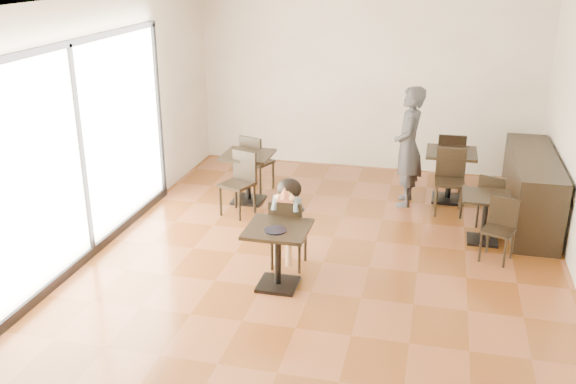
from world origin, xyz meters
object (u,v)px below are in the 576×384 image
(cafe_table_mid, at_px, (485,219))
(cafe_table_left, at_px, (248,178))
(child_chair, at_px, (289,232))
(chair_left_b, at_px, (237,185))
(child_table, at_px, (278,257))
(chair_mid_a, at_px, (493,200))
(child, at_px, (289,223))
(chair_left_a, at_px, (258,162))
(chair_back_a, at_px, (450,161))
(adult_patron, at_px, (408,147))
(cafe_table_back, at_px, (449,176))
(chair_back_b, at_px, (450,183))
(chair_mid_b, at_px, (498,231))

(cafe_table_mid, height_order, cafe_table_left, cafe_table_left)
(child_chair, height_order, chair_left_b, chair_left_b)
(cafe_table_mid, relative_size, cafe_table_left, 0.85)
(child_table, xyz_separation_m, chair_mid_a, (2.52, 2.41, 0.02))
(cafe_table_mid, bearing_deg, child_table, -142.11)
(child_table, relative_size, child, 0.66)
(chair_left_a, bearing_deg, cafe_table_left, 110.61)
(child_table, distance_m, chair_back_a, 4.33)
(child_table, relative_size, chair_mid_a, 0.94)
(child_table, height_order, cafe_table_left, cafe_table_left)
(child, bearing_deg, cafe_table_left, 119.63)
(child, height_order, chair_left_b, child)
(chair_left_b, bearing_deg, adult_patron, 43.96)
(cafe_table_left, bearing_deg, cafe_table_mid, -10.98)
(child, relative_size, cafe_table_left, 1.46)
(adult_patron, bearing_deg, cafe_table_back, 113.37)
(chair_left_a, relative_size, chair_back_a, 0.97)
(chair_mid_a, xyz_separation_m, chair_left_b, (-3.66, -0.42, 0.07))
(cafe_table_mid, height_order, chair_back_b, chair_back_b)
(chair_mid_a, distance_m, chair_mid_b, 1.10)
(cafe_table_left, distance_m, chair_mid_b, 3.86)
(chair_left_a, distance_m, chair_back_a, 3.15)
(chair_left_b, xyz_separation_m, chair_back_a, (3.05, 1.89, 0.01))
(child, relative_size, chair_back_b, 1.18)
(child, bearing_deg, chair_left_b, 128.15)
(child, xyz_separation_m, cafe_table_back, (1.92, 2.78, -0.17))
(chair_left_b, bearing_deg, cafe_table_back, 44.27)
(chair_mid_b, bearing_deg, chair_left_a, 173.76)
(chair_mid_a, bearing_deg, adult_patron, -6.54)
(cafe_table_back, bearing_deg, cafe_table_left, -165.54)
(cafe_table_back, bearing_deg, child_chair, -124.59)
(chair_mid_a, distance_m, chair_back_a, 1.59)
(chair_left_b, bearing_deg, cafe_table_left, 110.61)
(cafe_table_mid, relative_size, chair_back_a, 0.69)
(adult_patron, bearing_deg, chair_back_b, 67.55)
(child_chair, bearing_deg, cafe_table_back, -124.59)
(child, height_order, chair_back_b, child)
(chair_left_b, xyz_separation_m, chair_back_b, (3.05, 0.79, 0.01))
(chair_mid_b, xyz_separation_m, chair_back_a, (-0.60, 2.57, 0.08))
(child, xyz_separation_m, chair_mid_b, (2.52, 0.76, -0.17))
(child_chair, distance_m, child, 0.12)
(cafe_table_back, height_order, chair_mid_a, cafe_table_back)
(chair_mid_b, distance_m, chair_left_b, 3.72)
(cafe_table_left, relative_size, chair_left_b, 0.83)
(chair_back_a, distance_m, chair_back_b, 1.10)
(chair_mid_a, relative_size, chair_mid_b, 1.00)
(chair_back_b, bearing_deg, chair_back_a, 88.59)
(child_table, xyz_separation_m, cafe_table_back, (1.92, 3.33, 0.03))
(child, relative_size, adult_patron, 0.62)
(child_chair, relative_size, chair_mid_b, 1.13)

